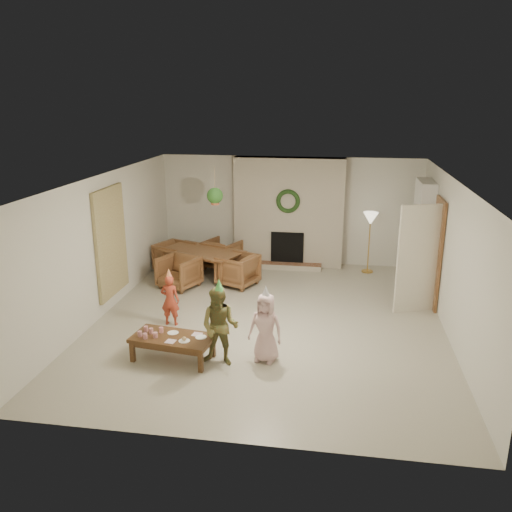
% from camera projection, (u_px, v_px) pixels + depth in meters
% --- Properties ---
extents(floor, '(7.00, 7.00, 0.00)m').
position_uv_depth(floor, '(269.00, 320.00, 9.31)').
color(floor, '#B7B29E').
rests_on(floor, ground).
extents(ceiling, '(7.00, 7.00, 0.00)m').
position_uv_depth(ceiling, '(270.00, 179.00, 8.59)').
color(ceiling, white).
rests_on(ceiling, wall_back).
extents(wall_back, '(7.00, 0.00, 7.00)m').
position_uv_depth(wall_back, '(290.00, 210.00, 12.26)').
color(wall_back, silver).
rests_on(wall_back, floor).
extents(wall_front, '(7.00, 0.00, 7.00)m').
position_uv_depth(wall_front, '(226.00, 343.00, 5.64)').
color(wall_front, silver).
rests_on(wall_front, floor).
extents(wall_left, '(0.00, 7.00, 7.00)m').
position_uv_depth(wall_left, '(104.00, 245.00, 9.40)').
color(wall_left, silver).
rests_on(wall_left, floor).
extents(wall_right, '(0.00, 7.00, 7.00)m').
position_uv_depth(wall_right, '(453.00, 261.00, 8.50)').
color(wall_right, silver).
rests_on(wall_right, floor).
extents(fireplace_mass, '(2.50, 0.40, 2.50)m').
position_uv_depth(fireplace_mass, '(289.00, 212.00, 12.07)').
color(fireplace_mass, '#542116').
rests_on(fireplace_mass, floor).
extents(fireplace_hearth, '(1.60, 0.30, 0.12)m').
position_uv_depth(fireplace_hearth, '(286.00, 266.00, 12.08)').
color(fireplace_hearth, brown).
rests_on(fireplace_hearth, floor).
extents(fireplace_firebox, '(0.75, 0.12, 0.75)m').
position_uv_depth(fireplace_firebox, '(287.00, 248.00, 12.13)').
color(fireplace_firebox, black).
rests_on(fireplace_firebox, floor).
extents(fireplace_wreath, '(0.54, 0.10, 0.54)m').
position_uv_depth(fireplace_wreath, '(288.00, 201.00, 11.76)').
color(fireplace_wreath, '#1A3915').
rests_on(fireplace_wreath, fireplace_mass).
extents(floor_lamp_base, '(0.26, 0.26, 0.03)m').
position_uv_depth(floor_lamp_base, '(367.00, 271.00, 11.87)').
color(floor_lamp_base, gold).
rests_on(floor_lamp_base, floor).
extents(floor_lamp_post, '(0.03, 0.03, 1.23)m').
position_uv_depth(floor_lamp_post, '(369.00, 245.00, 11.68)').
color(floor_lamp_post, gold).
rests_on(floor_lamp_post, floor).
extents(floor_lamp_shade, '(0.33, 0.33, 0.27)m').
position_uv_depth(floor_lamp_shade, '(371.00, 219.00, 11.51)').
color(floor_lamp_shade, beige).
rests_on(floor_lamp_shade, floor_lamp_post).
extents(bookshelf_carcass, '(0.30, 1.00, 2.20)m').
position_uv_depth(bookshelf_carcass, '(422.00, 234.00, 10.74)').
color(bookshelf_carcass, white).
rests_on(bookshelf_carcass, floor).
extents(bookshelf_shelf_a, '(0.30, 0.92, 0.03)m').
position_uv_depth(bookshelf_shelf_a, '(418.00, 264.00, 10.93)').
color(bookshelf_shelf_a, white).
rests_on(bookshelf_shelf_a, bookshelf_carcass).
extents(bookshelf_shelf_b, '(0.30, 0.92, 0.03)m').
position_uv_depth(bookshelf_shelf_b, '(420.00, 246.00, 10.81)').
color(bookshelf_shelf_b, white).
rests_on(bookshelf_shelf_b, bookshelf_carcass).
extents(bookshelf_shelf_c, '(0.30, 0.92, 0.03)m').
position_uv_depth(bookshelf_shelf_c, '(422.00, 227.00, 10.70)').
color(bookshelf_shelf_c, white).
rests_on(bookshelf_shelf_c, bookshelf_carcass).
extents(bookshelf_shelf_d, '(0.30, 0.92, 0.03)m').
position_uv_depth(bookshelf_shelf_d, '(423.00, 208.00, 10.58)').
color(bookshelf_shelf_d, white).
rests_on(bookshelf_shelf_d, bookshelf_carcass).
extents(books_row_lower, '(0.20, 0.40, 0.24)m').
position_uv_depth(books_row_lower, '(419.00, 260.00, 10.75)').
color(books_row_lower, '#B13520').
rests_on(books_row_lower, bookshelf_shelf_a).
extents(books_row_mid, '(0.20, 0.44, 0.24)m').
position_uv_depth(books_row_mid, '(419.00, 239.00, 10.82)').
color(books_row_mid, '#276292').
rests_on(books_row_mid, bookshelf_shelf_b).
extents(books_row_upper, '(0.20, 0.36, 0.22)m').
position_uv_depth(books_row_upper, '(422.00, 222.00, 10.57)').
color(books_row_upper, gold).
rests_on(books_row_upper, bookshelf_shelf_c).
extents(door_frame, '(0.05, 0.86, 2.04)m').
position_uv_depth(door_frame, '(437.00, 253.00, 9.70)').
color(door_frame, brown).
rests_on(door_frame, floor).
extents(door_leaf, '(0.77, 0.32, 2.00)m').
position_uv_depth(door_leaf, '(418.00, 259.00, 9.41)').
color(door_leaf, beige).
rests_on(door_leaf, floor).
extents(curtain_panel, '(0.06, 1.20, 2.00)m').
position_uv_depth(curtain_panel, '(111.00, 242.00, 9.59)').
color(curtain_panel, '#BBB684').
rests_on(curtain_panel, wall_left).
extents(dining_table, '(1.97, 1.57, 0.61)m').
position_uv_depth(dining_table, '(202.00, 264.00, 11.43)').
color(dining_table, brown).
rests_on(dining_table, floor).
extents(dining_chair_near, '(0.95, 0.96, 0.67)m').
position_uv_depth(dining_chair_near, '(179.00, 272.00, 10.80)').
color(dining_chair_near, brown).
rests_on(dining_chair_near, floor).
extents(dining_chair_far, '(0.95, 0.96, 0.67)m').
position_uv_depth(dining_chair_far, '(222.00, 254.00, 12.03)').
color(dining_chair_far, brown).
rests_on(dining_chair_far, floor).
extents(dining_chair_left, '(0.96, 0.95, 0.67)m').
position_uv_depth(dining_chair_left, '(175.00, 257.00, 11.81)').
color(dining_chair_left, brown).
rests_on(dining_chair_left, floor).
extents(dining_chair_right, '(0.96, 0.95, 0.67)m').
position_uv_depth(dining_chair_right, '(238.00, 270.00, 10.93)').
color(dining_chair_right, brown).
rests_on(dining_chair_right, floor).
extents(hanging_plant_cord, '(0.01, 0.01, 0.70)m').
position_uv_depth(hanging_plant_cord, '(215.00, 184.00, 10.30)').
color(hanging_plant_cord, tan).
rests_on(hanging_plant_cord, ceiling).
extents(hanging_plant_pot, '(0.16, 0.16, 0.12)m').
position_uv_depth(hanging_plant_pot, '(215.00, 202.00, 10.40)').
color(hanging_plant_pot, '#A35334').
rests_on(hanging_plant_pot, hanging_plant_cord).
extents(hanging_plant_foliage, '(0.32, 0.32, 0.32)m').
position_uv_depth(hanging_plant_foliage, '(215.00, 196.00, 10.37)').
color(hanging_plant_foliage, '#22551C').
rests_on(hanging_plant_foliage, hanging_plant_pot).
extents(coffee_table_top, '(1.28, 0.76, 0.06)m').
position_uv_depth(coffee_table_top, '(173.00, 338.00, 7.82)').
color(coffee_table_top, '#54361C').
rests_on(coffee_table_top, floor).
extents(coffee_table_apron, '(1.17, 0.66, 0.07)m').
position_uv_depth(coffee_table_apron, '(173.00, 342.00, 7.84)').
color(coffee_table_apron, '#54361C').
rests_on(coffee_table_apron, floor).
extents(coffee_leg_fl, '(0.07, 0.07, 0.32)m').
position_uv_depth(coffee_leg_fl, '(132.00, 352.00, 7.80)').
color(coffee_leg_fl, '#54361C').
rests_on(coffee_leg_fl, floor).
extents(coffee_leg_fr, '(0.07, 0.07, 0.32)m').
position_uv_depth(coffee_leg_fr, '(201.00, 362.00, 7.50)').
color(coffee_leg_fr, '#54361C').
rests_on(coffee_leg_fr, floor).
extents(coffee_leg_bl, '(0.07, 0.07, 0.32)m').
position_uv_depth(coffee_leg_bl, '(148.00, 338.00, 8.25)').
color(coffee_leg_bl, '#54361C').
rests_on(coffee_leg_bl, floor).
extents(coffee_leg_br, '(0.07, 0.07, 0.32)m').
position_uv_depth(coffee_leg_br, '(213.00, 347.00, 7.95)').
color(coffee_leg_br, '#54361C').
rests_on(coffee_leg_br, floor).
extents(cup_a, '(0.07, 0.07, 0.08)m').
position_uv_depth(cup_a, '(140.00, 334.00, 7.80)').
color(cup_a, silver).
rests_on(cup_a, coffee_table_top).
extents(cup_b, '(0.07, 0.07, 0.08)m').
position_uv_depth(cup_b, '(146.00, 329.00, 7.97)').
color(cup_b, silver).
rests_on(cup_b, coffee_table_top).
extents(cup_c, '(0.07, 0.07, 0.08)m').
position_uv_depth(cup_c, '(145.00, 336.00, 7.73)').
color(cup_c, silver).
rests_on(cup_c, coffee_table_top).
extents(cup_d, '(0.07, 0.07, 0.08)m').
position_uv_depth(cup_d, '(151.00, 331.00, 7.90)').
color(cup_d, silver).
rests_on(cup_d, coffee_table_top).
extents(cup_e, '(0.07, 0.07, 0.08)m').
position_uv_depth(cup_e, '(155.00, 335.00, 7.76)').
color(cup_e, silver).
rests_on(cup_e, coffee_table_top).
extents(cup_f, '(0.07, 0.07, 0.08)m').
position_uv_depth(cup_f, '(161.00, 330.00, 7.93)').
color(cup_f, silver).
rests_on(cup_f, coffee_table_top).
extents(plate_a, '(0.19, 0.19, 0.01)m').
position_uv_depth(plate_a, '(173.00, 333.00, 7.93)').
color(plate_a, white).
rests_on(plate_a, coffee_table_top).
extents(plate_b, '(0.19, 0.19, 0.01)m').
position_uv_depth(plate_b, '(184.00, 341.00, 7.66)').
color(plate_b, white).
rests_on(plate_b, coffee_table_top).
extents(plate_c, '(0.19, 0.19, 0.01)m').
position_uv_depth(plate_c, '(201.00, 337.00, 7.78)').
color(plate_c, white).
rests_on(plate_c, coffee_table_top).
extents(food_scoop, '(0.07, 0.07, 0.07)m').
position_uv_depth(food_scoop, '(184.00, 339.00, 7.65)').
color(food_scoop, tan).
rests_on(food_scoop, plate_b).
extents(napkin_left, '(0.16, 0.16, 0.01)m').
position_uv_depth(napkin_left, '(170.00, 341.00, 7.65)').
color(napkin_left, '#DBA1BA').
rests_on(napkin_left, coffee_table_top).
extents(napkin_right, '(0.16, 0.16, 0.01)m').
position_uv_depth(napkin_right, '(197.00, 334.00, 7.88)').
color(napkin_right, '#DBA1BA').
rests_on(napkin_right, coffee_table_top).
extents(child_red, '(0.33, 0.22, 0.90)m').
position_uv_depth(child_red, '(170.00, 300.00, 9.00)').
color(child_red, '#AE3B25').
rests_on(child_red, floor).
extents(party_hat_red, '(0.16, 0.16, 0.17)m').
position_uv_depth(party_hat_red, '(169.00, 273.00, 8.86)').
color(party_hat_red, '#E9C04D').
rests_on(party_hat_red, child_red).
extents(child_plaid, '(0.61, 0.49, 1.19)m').
position_uv_depth(child_plaid, '(220.00, 327.00, 7.61)').
color(child_plaid, brown).
rests_on(child_plaid, floor).
extents(party_hat_plaid, '(0.19, 0.19, 0.19)m').
position_uv_depth(party_hat_plaid, '(219.00, 285.00, 7.43)').
color(party_hat_plaid, '#51BE51').
rests_on(party_hat_plaid, child_plaid).
extents(child_pink, '(0.58, 0.44, 1.06)m').
position_uv_depth(child_pink, '(266.00, 328.00, 7.73)').
color(child_pink, beige).
rests_on(child_pink, floor).
extents(party_hat_pink, '(0.18, 0.18, 0.19)m').
position_uv_depth(party_hat_pink, '(266.00, 291.00, 7.57)').
color(party_hat_pink, silver).
rests_on(party_hat_pink, child_pink).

